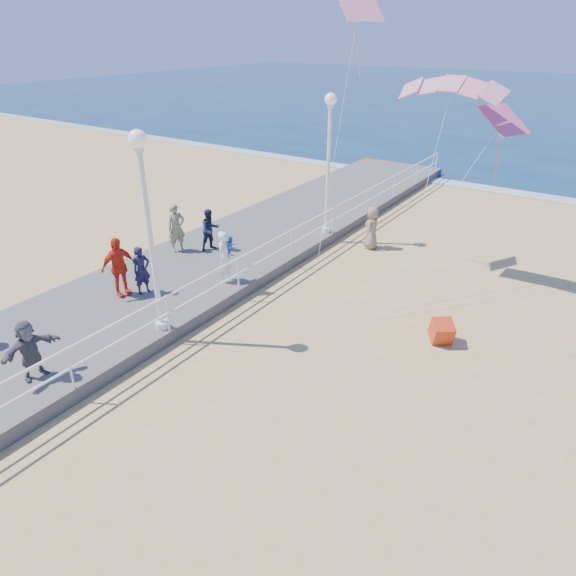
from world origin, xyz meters
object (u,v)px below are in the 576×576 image
Objects in this scene: toddler_held at (231,247)px; spectator_6 at (176,228)px; lamp_post_mid at (147,215)px; beach_walker_c at (372,228)px; spectator_0 at (142,270)px; spectator_7 at (210,230)px; spectator_3 at (118,267)px; lamp_post_far at (329,151)px; spectator_5 at (30,350)px; woman_holding_toddler at (225,257)px; box_kite at (441,333)px.

spectator_6 reaches higher than toddler_held.
lamp_post_mid is 9.96m from beach_walker_c.
spectator_0 is 3.87m from spectator_7.
spectator_3 is at bearing -34.40° from beach_walker_c.
toddler_held is 6.36m from beach_walker_c.
beach_walker_c is at bearing -11.21° from spectator_0.
spectator_6 is at bearing 73.85° from toddler_held.
spectator_5 is at bearing -93.96° from lamp_post_far.
spectator_0 is 4.59m from spectator_5.
woman_holding_toddler is 1.14× the size of spectator_5.
lamp_post_mid is 3.47m from spectator_3.
lamp_post_far reaches higher than spectator_6.
lamp_post_mid is 9.00m from lamp_post_far.
box_kite is at bearing 33.00° from lamp_post_mid.
spectator_5 is (1.63, -3.94, -0.19)m from spectator_3.
toddler_held is 0.45× the size of spectator_7.
spectator_3 reaches higher than spectator_5.
woman_holding_toddler is 0.95× the size of spectator_6.
box_kite is (7.30, 7.42, -0.85)m from spectator_5.
spectator_6 is 2.98× the size of box_kite.
spectator_3 is 3.13× the size of box_kite.
lamp_post_mid is 4.17m from spectator_5.
toddler_held is at bearing -92.71° from lamp_post_far.
lamp_post_mid is 7.58× the size of toddler_held.
beach_walker_c is at bearing -16.18° from spectator_3.
toddler_held is (0.15, 0.15, 0.35)m from woman_holding_toddler.
woman_holding_toddler is at bearing 1.13° from spectator_5.
spectator_3 is at bearing 163.73° from lamp_post_mid.
lamp_post_far is 5.38m from spectator_7.
box_kite is at bearing -84.40° from woman_holding_toddler.
lamp_post_mid reaches higher than spectator_6.
beach_walker_c is at bearing -22.30° from woman_holding_toddler.
spectator_3 reaches higher than box_kite.
lamp_post_far is at bearing -4.85° from toddler_held.
spectator_6 is at bearing 144.12° from box_kite.
spectator_5 is at bearing -104.73° from lamp_post_mid.
spectator_5 reaches higher than box_kite.
woman_holding_toddler is 2.43× the size of toddler_held.
beach_walker_c is (2.09, 5.96, -0.76)m from toddler_held.
toddler_held is at bearing -27.32° from beach_walker_c.
box_kite is at bearing -58.48° from spectator_3.
lamp_post_mid is 3.55× the size of spectator_5.
spectator_5 is (1.19, -4.43, -0.01)m from spectator_0.
spectator_0 is 1.01× the size of spectator_5.
lamp_post_mid reaches higher than spectator_0.
lamp_post_far is 5.96m from toddler_held.
spectator_3 reaches higher than beach_walker_c.
spectator_7 is at bearing 49.33° from woman_holding_toddler.
beach_walker_c is at bearing 96.12° from box_kite.
toddler_held reaches higher than box_kite.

